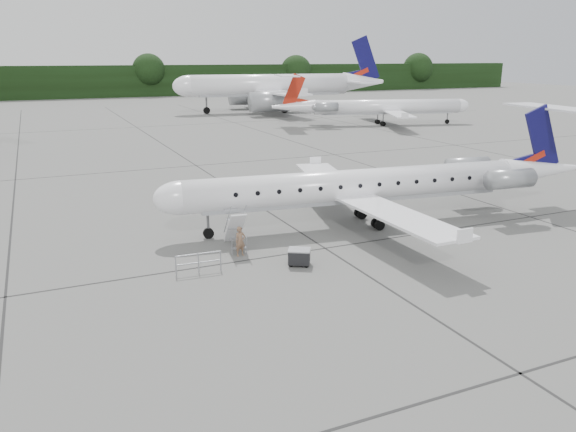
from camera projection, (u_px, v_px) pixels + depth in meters
name	position (u px, v px, depth m)	size (l,w,h in m)	color
ground	(430.00, 249.00, 30.84)	(320.00, 320.00, 0.00)	slate
treeline	(111.00, 81.00, 143.74)	(260.00, 4.00, 8.00)	black
main_regional_jet	(356.00, 170.00, 34.32)	(27.45, 19.76, 7.04)	white
airstair	(235.00, 229.00, 30.68)	(0.85, 2.25, 2.21)	white
passenger	(240.00, 241.00, 29.59)	(0.59, 0.38, 1.60)	brown
safety_railing	(199.00, 264.00, 27.26)	(2.20, 0.08, 1.00)	#919499
baggage_cart	(299.00, 257.00, 28.33)	(1.05, 0.85, 0.91)	black
bg_narrowbody	(270.00, 74.00, 105.01)	(38.83, 27.96, 13.94)	white
bg_regional_right	(388.00, 100.00, 85.66)	(29.31, 21.11, 7.69)	white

